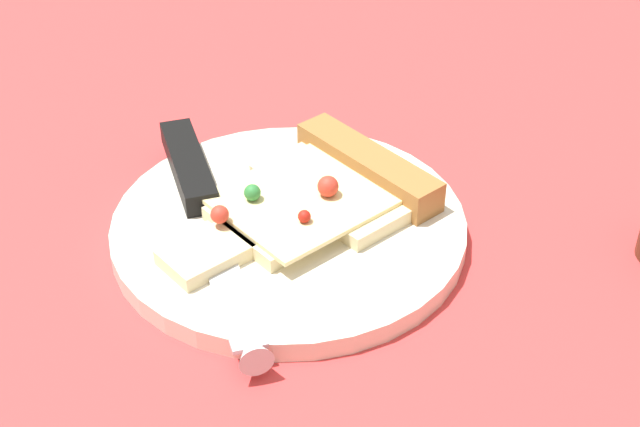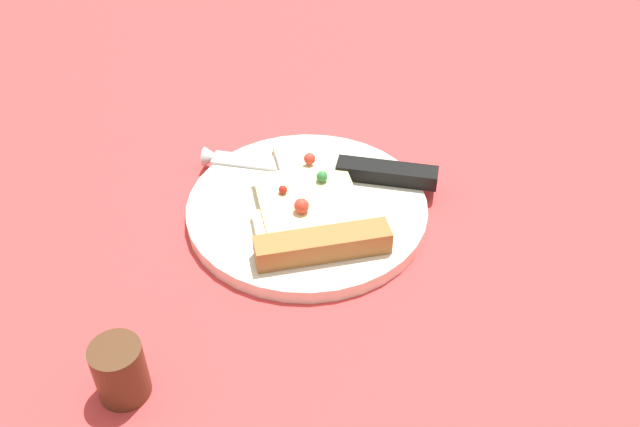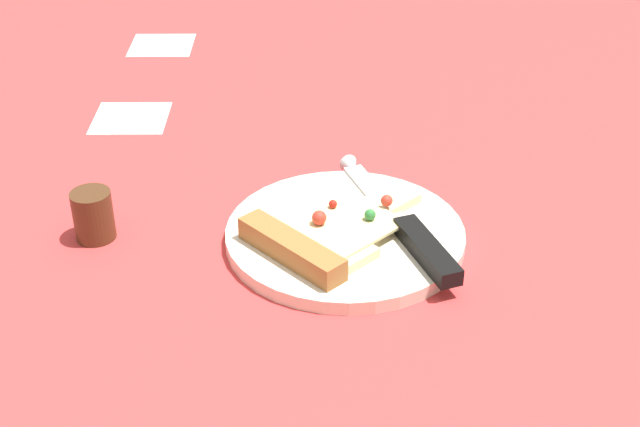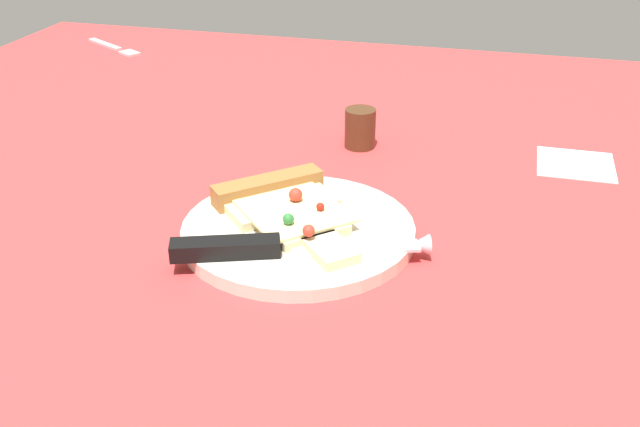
% 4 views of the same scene
% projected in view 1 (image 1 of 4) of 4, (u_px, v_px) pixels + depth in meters
% --- Properties ---
extents(ground_plane, '(1.54, 1.54, 0.03)m').
position_uv_depth(ground_plane, '(234.00, 290.00, 0.58)').
color(ground_plane, '#D13838').
rests_on(ground_plane, ground).
extents(plate, '(0.23, 0.23, 0.01)m').
position_uv_depth(plate, '(289.00, 228.00, 0.60)').
color(plate, silver).
rests_on(plate, ground_plane).
extents(pizza_slice, '(0.18, 0.18, 0.03)m').
position_uv_depth(pizza_slice, '(319.00, 194.00, 0.60)').
color(pizza_slice, beige).
rests_on(pizza_slice, plate).
extents(knife, '(0.10, 0.23, 0.02)m').
position_uv_depth(knife, '(202.00, 205.00, 0.59)').
color(knife, silver).
rests_on(knife, plate).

